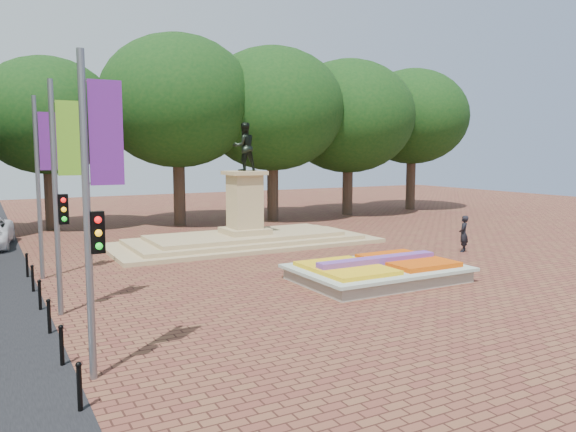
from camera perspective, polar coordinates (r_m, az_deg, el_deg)
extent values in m
plane|color=brown|center=(22.91, 3.97, -5.82)|extent=(90.00, 90.00, 0.00)
cube|color=gray|center=(21.83, 9.05, -5.91)|extent=(6.00, 4.00, 0.45)
cube|color=beige|center=(21.77, 9.07, -5.20)|extent=(6.30, 4.30, 0.12)
cube|color=orange|center=(22.65, 11.98, -4.47)|extent=(2.60, 3.40, 0.22)
cube|color=yellow|center=(20.91, 5.92, -5.31)|extent=(2.60, 3.40, 0.18)
cube|color=#5D399C|center=(21.73, 9.08, -4.63)|extent=(5.20, 0.55, 0.38)
cube|color=tan|center=(29.81, -4.39, -2.73)|extent=(14.00, 6.00, 0.20)
cube|color=tan|center=(29.77, -4.39, -2.35)|extent=(12.00, 5.00, 0.20)
cube|color=tan|center=(29.74, -4.39, -1.97)|extent=(10.00, 4.00, 0.20)
cube|color=tan|center=(29.71, -4.40, -1.50)|extent=(2.20, 2.20, 0.30)
cube|color=tan|center=(29.53, -4.42, 1.48)|extent=(1.50, 1.50, 2.80)
cube|color=tan|center=(29.44, -4.45, 4.39)|extent=(1.90, 1.90, 0.20)
imported|color=black|center=(29.42, -4.47, 7.02)|extent=(1.22, 0.95, 2.50)
cylinder|color=#35261D|center=(37.14, -22.33, 1.58)|extent=(0.80, 0.80, 4.00)
ellipsoid|color=#0E3310|center=(37.07, -22.65, 8.83)|extent=(8.80, 8.80, 7.48)
cylinder|color=#35261D|center=(38.55, -11.94, 2.10)|extent=(0.80, 0.80, 4.00)
ellipsoid|color=#0E3310|center=(38.48, -12.11, 9.08)|extent=(8.80, 8.80, 7.48)
cylinder|color=#35261D|center=(41.12, -2.57, 2.51)|extent=(0.80, 0.80, 4.00)
ellipsoid|color=#0E3310|center=(41.06, -2.60, 9.05)|extent=(8.80, 8.80, 7.48)
cylinder|color=#35261D|center=(44.66, 5.53, 2.81)|extent=(0.80, 0.80, 4.00)
ellipsoid|color=#0E3310|center=(44.60, 5.59, 8.83)|extent=(8.80, 8.80, 7.48)
cylinder|color=#35261D|center=(48.94, 12.32, 3.01)|extent=(0.80, 0.80, 4.00)
ellipsoid|color=#0E3310|center=(48.89, 12.46, 8.51)|extent=(8.80, 8.80, 7.48)
cylinder|color=slate|center=(12.53, -19.73, -0.28)|extent=(0.16, 0.16, 7.00)
cube|color=#631F82|center=(12.53, -18.00, 8.03)|extent=(0.70, 0.04, 2.20)
cylinder|color=slate|center=(17.96, -22.53, 1.56)|extent=(0.16, 0.16, 7.00)
cube|color=#6CB424|center=(17.96, -21.35, 7.37)|extent=(0.70, 0.04, 2.20)
cylinder|color=slate|center=(23.42, -24.04, 2.55)|extent=(0.16, 0.16, 7.00)
cube|color=#631F82|center=(23.42, -23.14, 7.00)|extent=(0.70, 0.04, 2.20)
cube|color=black|center=(12.60, -18.78, -1.59)|extent=(0.28, 0.18, 0.90)
cube|color=black|center=(18.00, -21.86, 0.65)|extent=(0.28, 0.18, 0.90)
cylinder|color=black|center=(11.77, -20.42, -16.13)|extent=(0.10, 0.10, 0.90)
sphere|color=black|center=(11.60, -20.51, -13.98)|extent=(0.12, 0.12, 0.12)
cylinder|color=black|center=(14.19, -22.01, -12.24)|extent=(0.10, 0.10, 0.90)
sphere|color=black|center=(14.05, -22.09, -10.42)|extent=(0.12, 0.12, 0.12)
cylinder|color=black|center=(16.67, -23.10, -9.49)|extent=(0.10, 0.10, 0.90)
sphere|color=black|center=(16.55, -23.17, -7.92)|extent=(0.12, 0.12, 0.12)
cylinder|color=black|center=(19.18, -23.90, -7.45)|extent=(0.10, 0.10, 0.90)
sphere|color=black|center=(19.07, -23.96, -6.08)|extent=(0.12, 0.12, 0.12)
cylinder|color=black|center=(21.71, -24.50, -5.89)|extent=(0.10, 0.10, 0.90)
sphere|color=black|center=(21.62, -24.56, -4.67)|extent=(0.12, 0.12, 0.12)
cylinder|color=black|center=(24.25, -24.98, -4.65)|extent=(0.10, 0.10, 0.90)
sphere|color=black|center=(24.17, -25.03, -3.56)|extent=(0.12, 0.12, 0.12)
imported|color=black|center=(28.83, 17.41, -1.73)|extent=(0.78, 0.74, 1.79)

